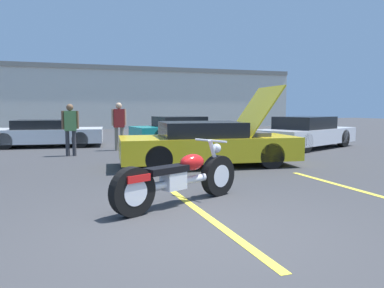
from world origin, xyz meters
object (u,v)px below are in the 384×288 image
parked_car_right_row (306,133)px  spectator_near_motorcycle (70,125)px  show_car_hood_open (209,144)px  spectator_far_lot (119,122)px  motorcycle (179,179)px  parked_car_mid_right_row (182,130)px  parked_car_mid_left_row (46,133)px

parked_car_right_row → spectator_near_motorcycle: (-8.37, 0.58, 0.40)m
show_car_hood_open → spectator_near_motorcycle: 4.69m
parked_car_right_row → spectator_near_motorcycle: size_ratio=2.94×
parked_car_right_row → spectator_far_lot: size_ratio=2.84×
motorcycle → spectator_near_motorcycle: (-1.40, 6.79, 0.55)m
show_car_hood_open → parked_car_mid_right_row: size_ratio=1.04×
spectator_near_motorcycle → spectator_far_lot: 1.96m
show_car_hood_open → parked_car_mid_left_row: size_ratio=1.06×
spectator_far_lot → show_car_hood_open: bearing=-68.9°
parked_car_right_row → parked_car_mid_left_row: 10.00m
parked_car_mid_left_row → spectator_far_lot: size_ratio=2.64×
parked_car_mid_left_row → spectator_far_lot: bearing=-35.1°
show_car_hood_open → spectator_near_motorcycle: show_car_hood_open is taller
parked_car_right_row → spectator_near_motorcycle: 8.40m
show_car_hood_open → parked_car_mid_right_row: show_car_hood_open is taller
motorcycle → show_car_hood_open: bearing=36.5°
parked_car_right_row → spectator_near_motorcycle: bearing=152.8°
parked_car_right_row → parked_car_mid_left_row: bearing=133.8°
motorcycle → parked_car_mid_left_row: 10.36m
parked_car_right_row → show_car_hood_open: bearing=-175.1°
parked_car_mid_right_row → parked_car_mid_left_row: 5.60m
motorcycle → parked_car_mid_left_row: parked_car_mid_left_row is taller
spectator_far_lot → parked_car_right_row: bearing=-13.5°
parked_car_mid_right_row → spectator_near_motorcycle: 5.84m
show_car_hood_open → parked_car_mid_left_row: show_car_hood_open is taller
parked_car_right_row → parked_car_mid_left_row: parked_car_right_row is taller
parked_car_mid_right_row → parked_car_right_row: bearing=-53.3°
spectator_near_motorcycle → parked_car_mid_left_row: bearing=104.1°
motorcycle → show_car_hood_open: show_car_hood_open is taller
spectator_near_motorcycle → spectator_far_lot: size_ratio=0.96×
spectator_far_lot → parked_car_mid_left_row: bearing=137.5°
show_car_hood_open → parked_car_right_row: bearing=35.1°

